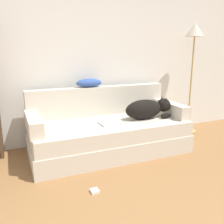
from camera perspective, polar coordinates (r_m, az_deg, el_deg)
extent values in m
cube|color=silver|center=(3.60, -8.05, 14.50)|extent=(7.93, 0.06, 2.70)
cube|color=beige|center=(3.32, -0.68, -7.16)|extent=(2.02, 0.91, 0.23)
cube|color=beige|center=(3.24, -0.62, -3.81)|extent=(1.98, 0.87, 0.19)
cube|color=beige|center=(3.52, -3.07, 2.56)|extent=(1.98, 0.15, 0.40)
cube|color=beige|center=(2.98, -17.51, -2.46)|extent=(0.15, 0.72, 0.18)
cube|color=beige|center=(3.64, 13.10, 0.79)|extent=(0.15, 0.72, 0.18)
ellipsoid|color=black|center=(3.34, 7.25, 0.60)|extent=(0.52, 0.22, 0.26)
sphere|color=black|center=(3.49, 11.71, 1.58)|extent=(0.18, 0.18, 0.18)
cone|color=black|center=(3.44, 12.25, 2.53)|extent=(0.06, 0.06, 0.08)
cone|color=black|center=(3.52, 11.30, 2.84)|extent=(0.06, 0.06, 0.08)
ellipsoid|color=black|center=(3.43, 12.18, -0.83)|extent=(0.16, 0.06, 0.08)
cube|color=#B7B7BC|center=(3.13, -0.11, -2.53)|extent=(0.31, 0.23, 0.02)
ellipsoid|color=#335199|center=(3.45, -5.29, 6.65)|extent=(0.36, 0.17, 0.12)
cylinder|color=tan|center=(4.31, 16.81, -4.13)|extent=(0.27, 0.27, 0.02)
cylinder|color=tan|center=(4.15, 17.55, 5.81)|extent=(0.02, 0.02, 1.48)
cone|color=beige|center=(4.12, 18.45, 17.43)|extent=(0.28, 0.28, 0.20)
cube|color=white|center=(2.49, -4.01, -17.55)|extent=(0.08, 0.08, 0.03)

